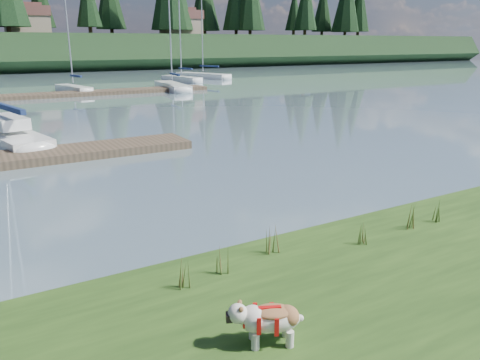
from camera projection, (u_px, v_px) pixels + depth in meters
ground at (20, 99)px, 34.79m from camera, size 200.00×200.00×0.00m
bulldog at (269, 318)px, 5.88m from camera, size 0.97×0.66×0.57m
sailboat_main at (1, 131)px, 19.71m from camera, size 3.11×7.83×11.17m
dock_far at (48, 95)px, 35.71m from camera, size 26.00×2.20×0.30m
sailboat_bg_2 at (71, 88)px, 39.18m from camera, size 2.31×5.76×8.76m
sailboat_bg_3 at (170, 85)px, 41.83m from camera, size 2.49×7.98×11.55m
sailboat_bg_4 at (179, 78)px, 49.94m from camera, size 2.59×6.52×9.61m
sailboat_bg_5 at (199, 75)px, 55.06m from camera, size 4.48×8.38×11.88m
weed_0 at (222, 261)px, 7.74m from camera, size 0.17×0.14×0.51m
weed_1 at (271, 241)px, 8.48m from camera, size 0.17×0.14×0.56m
weed_2 at (410, 217)px, 9.60m from camera, size 0.17×0.14×0.57m
weed_3 at (185, 275)px, 7.27m from camera, size 0.17×0.14×0.51m
weed_4 at (361, 235)px, 8.83m from camera, size 0.17×0.14×0.44m
weed_5 at (436, 212)px, 9.96m from camera, size 0.17×0.14×0.53m
mud_lip at (211, 268)px, 8.57m from camera, size 60.00×0.50×0.14m
conifer_8 at (306, 1)px, 88.72m from camera, size 4.62×4.62×11.77m
house_1 at (27, 19)px, 69.60m from camera, size 6.30×5.30×4.65m
house_2 at (181, 22)px, 79.51m from camera, size 6.30×5.30×4.65m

